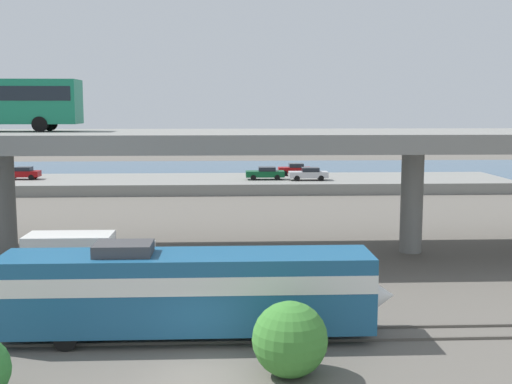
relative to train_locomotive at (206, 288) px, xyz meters
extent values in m
plane|color=#605B54|center=(-0.18, -4.00, -2.19)|extent=(260.00, 260.00, 0.00)
cube|color=#59544C|center=(-0.18, -0.77, -2.13)|extent=(110.00, 0.12, 0.12)
cube|color=#59544C|center=(-0.18, 0.77, -2.13)|extent=(110.00, 0.12, 0.12)
cube|color=#1E5984|center=(-0.78, 0.00, -0.11)|extent=(15.67, 3.00, 3.20)
cube|color=white|center=(-0.78, 0.00, 0.46)|extent=(15.67, 3.04, 0.77)
cone|color=white|center=(7.05, 0.00, -0.43)|extent=(2.14, 2.85, 2.85)
cube|color=black|center=(5.45, 0.00, 0.78)|extent=(2.14, 2.70, 1.02)
cube|color=#3F3F42|center=(-3.45, 0.00, 1.74)|extent=(2.40, 1.80, 0.50)
cylinder|color=black|center=(4.11, 1.35, -1.71)|extent=(0.96, 0.18, 0.96)
cylinder|color=black|center=(4.11, -1.35, -1.71)|extent=(0.96, 0.18, 0.96)
cylinder|color=black|center=(-5.68, 1.35, -1.71)|extent=(0.96, 0.18, 0.96)
cylinder|color=black|center=(-5.68, -1.35, -1.71)|extent=(0.96, 0.18, 0.96)
cube|color=gray|center=(-0.18, 16.00, 5.46)|extent=(96.00, 11.35, 1.16)
cylinder|color=gray|center=(-13.78, 16.00, 1.34)|extent=(1.50, 1.50, 7.07)
cylinder|color=gray|center=(13.42, 16.00, 1.34)|extent=(1.50, 1.50, 7.07)
cylinder|color=black|center=(-11.13, 15.64, 6.54)|extent=(1.00, 0.26, 1.00)
cylinder|color=black|center=(-11.13, 18.06, 6.54)|extent=(1.00, 0.26, 1.00)
cube|color=silver|center=(-4.11, 7.83, -0.75)|extent=(2.00, 2.30, 2.00)
cube|color=silver|center=(-7.61, 7.83, -0.45)|extent=(4.60, 2.30, 2.60)
cylinder|color=black|center=(-4.41, 8.93, -1.75)|extent=(0.88, 0.28, 0.88)
cylinder|color=black|center=(-4.41, 6.74, -1.75)|extent=(0.88, 0.28, 0.88)
cylinder|color=black|center=(-8.62, 8.93, -1.75)|extent=(0.88, 0.28, 0.88)
cylinder|color=black|center=(-8.62, 6.74, -1.75)|extent=(0.88, 0.28, 0.88)
cube|color=gray|center=(-0.18, 51.00, -1.56)|extent=(69.67, 13.00, 1.27)
cube|color=#B7B7BC|center=(10.48, 48.63, -0.25)|extent=(4.55, 1.85, 0.70)
cube|color=#1E232B|center=(10.71, 48.63, 0.34)|extent=(2.00, 1.62, 0.48)
cylinder|color=black|center=(9.07, 47.75, -0.60)|extent=(0.64, 0.20, 0.64)
cylinder|color=black|center=(9.07, 49.50, -0.60)|extent=(0.64, 0.20, 0.64)
cylinder|color=black|center=(11.89, 47.75, -0.60)|extent=(0.64, 0.20, 0.64)
cylinder|color=black|center=(11.89, 49.50, -0.60)|extent=(0.64, 0.20, 0.64)
cube|color=#0C4C26|center=(5.43, 49.58, -0.25)|extent=(4.55, 1.86, 0.70)
cube|color=#1E232B|center=(5.66, 49.58, 0.34)|extent=(2.00, 1.64, 0.48)
cylinder|color=black|center=(4.02, 48.69, -0.60)|extent=(0.64, 0.20, 0.64)
cylinder|color=black|center=(4.02, 50.46, -0.60)|extent=(0.64, 0.20, 0.64)
cylinder|color=black|center=(6.84, 48.69, -0.60)|extent=(0.64, 0.20, 0.64)
cylinder|color=black|center=(6.84, 50.46, -0.60)|extent=(0.64, 0.20, 0.64)
cube|color=maroon|center=(-23.42, 51.02, -0.25)|extent=(4.02, 1.73, 0.70)
cube|color=#1E232B|center=(-23.22, 51.02, 0.34)|extent=(1.77, 1.52, 0.48)
cylinder|color=black|center=(-24.67, 50.20, -0.60)|extent=(0.64, 0.20, 0.64)
cylinder|color=black|center=(-24.67, 51.84, -0.60)|extent=(0.64, 0.20, 0.64)
cylinder|color=black|center=(-22.18, 50.20, -0.60)|extent=(0.64, 0.20, 0.64)
cylinder|color=black|center=(-22.18, 51.84, -0.60)|extent=(0.64, 0.20, 0.64)
cube|color=maroon|center=(9.43, 54.19, -0.25)|extent=(4.08, 1.75, 0.70)
cube|color=#1E232B|center=(9.63, 54.19, 0.34)|extent=(1.80, 1.54, 0.48)
cylinder|color=black|center=(8.16, 53.36, -0.60)|extent=(0.64, 0.20, 0.64)
cylinder|color=black|center=(8.16, 55.02, -0.60)|extent=(0.64, 0.20, 0.64)
cylinder|color=black|center=(10.69, 53.36, -0.60)|extent=(0.64, 0.20, 0.64)
cylinder|color=black|center=(10.69, 55.02, -0.60)|extent=(0.64, 0.20, 0.64)
cube|color=#385B7A|center=(-0.18, 74.00, -2.19)|extent=(140.00, 36.00, 0.01)
sphere|color=#3E8433|center=(3.18, -4.17, -0.79)|extent=(2.80, 2.80, 2.80)
camera|label=1|loc=(0.91, -26.92, 7.66)|focal=45.52mm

